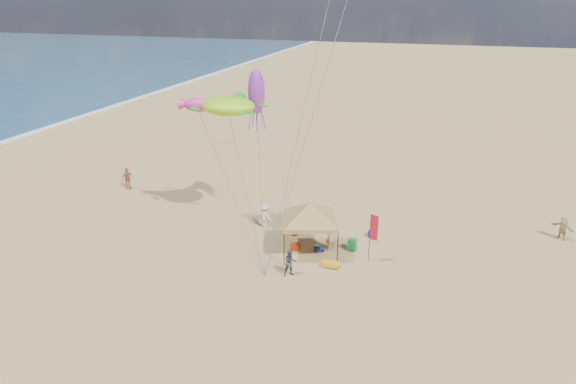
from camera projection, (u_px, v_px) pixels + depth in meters
name	position (u px, v px, depth m)	size (l,w,h in m)	color
ground	(271.00, 282.00, 26.38)	(280.00, 280.00, 0.00)	tan
canopy_tent	(310.00, 205.00, 28.28)	(5.70, 5.70, 3.69)	black
feather_flag	(373.00, 230.00, 27.61)	(0.45, 0.13, 3.00)	black
cooler_red	(295.00, 247.00, 29.72)	(0.54, 0.38, 0.38)	#D34610
cooler_blue	(372.00, 234.00, 31.28)	(0.54, 0.38, 0.38)	#1317A0
bag_navy	(319.00, 249.00, 29.45)	(0.36, 0.36, 0.60)	#0E183F
bag_orange	(294.00, 226.00, 32.40)	(0.36, 0.36, 0.60)	orange
chair_green	(352.00, 245.00, 29.61)	(0.50, 0.50, 0.70)	#177F34
chair_yellow	(290.00, 229.00, 31.53)	(0.50, 0.50, 0.70)	yellow
crate_grey	(329.00, 265.00, 27.79)	(0.34, 0.30, 0.28)	slate
beach_cart	(331.00, 264.00, 27.77)	(0.90, 0.50, 0.24)	gold
person_near_a	(331.00, 237.00, 29.39)	(0.62, 0.40, 1.69)	tan
person_near_b	(290.00, 263.00, 26.75)	(0.74, 0.58, 1.53)	#383F4C
person_near_c	(265.00, 216.00, 32.29)	(1.06, 0.61, 1.64)	silver
person_far_a	(127.00, 178.00, 38.75)	(1.01, 0.42, 1.72)	#AD6242
person_far_c	(563.00, 228.00, 30.79)	(1.40, 0.45, 1.51)	tan
turtle_kite	(228.00, 106.00, 29.47)	(3.26, 2.60, 1.09)	#95E416
fish_kite	(198.00, 105.00, 29.90)	(1.85, 0.93, 0.82)	#E12C9E
squid_kite	(256.00, 92.00, 30.77)	(1.07, 1.07, 2.77)	purple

